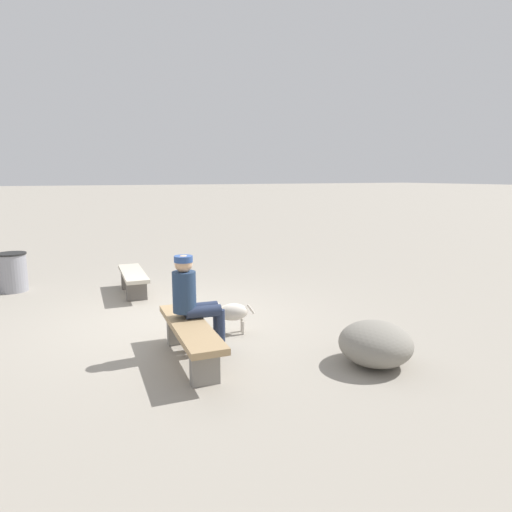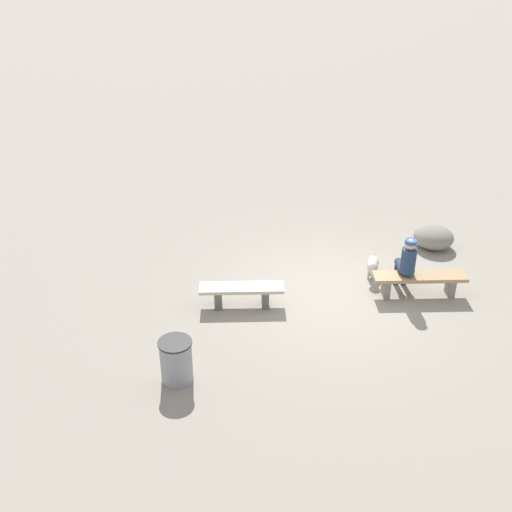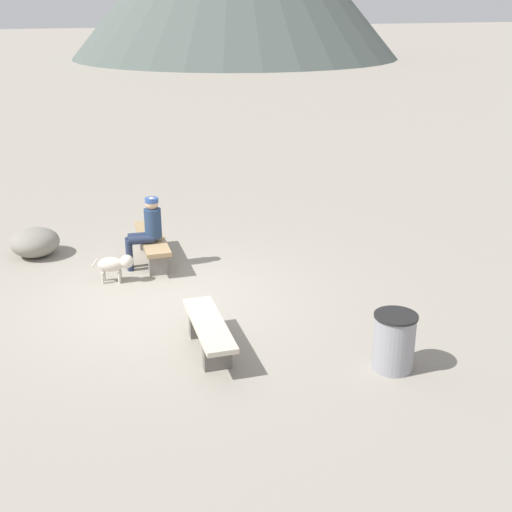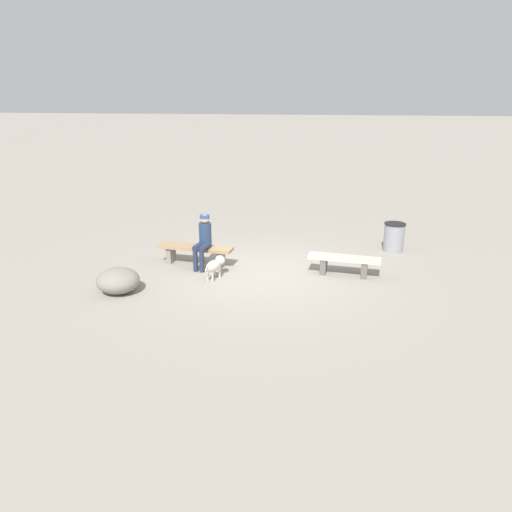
% 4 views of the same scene
% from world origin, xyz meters
% --- Properties ---
extents(ground, '(210.00, 210.00, 0.06)m').
position_xyz_m(ground, '(0.00, 0.00, -0.03)').
color(ground, gray).
extents(bench_left, '(1.63, 0.52, 0.43)m').
position_xyz_m(bench_left, '(-1.84, -0.28, 0.30)').
color(bench_left, '#605B56').
rests_on(bench_left, ground).
extents(bench_right, '(1.84, 0.55, 0.47)m').
position_xyz_m(bench_right, '(1.65, -0.29, 0.35)').
color(bench_right, gray).
rests_on(bench_right, ground).
extents(seated_person, '(0.35, 0.64, 1.25)m').
position_xyz_m(seated_person, '(1.39, -0.16, 0.72)').
color(seated_person, navy).
rests_on(seated_person, ground).
extents(dog, '(0.38, 0.66, 0.47)m').
position_xyz_m(dog, '(0.94, 0.48, 0.32)').
color(dog, beige).
rests_on(dog, ground).
extents(trash_bin, '(0.55, 0.55, 0.75)m').
position_xyz_m(trash_bin, '(-3.06, -2.32, 0.37)').
color(trash_bin, gray).
rests_on(trash_bin, ground).
extents(boulder, '(1.18, 1.17, 0.51)m').
position_xyz_m(boulder, '(2.67, 1.64, 0.25)').
color(boulder, gray).
rests_on(boulder, ground).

